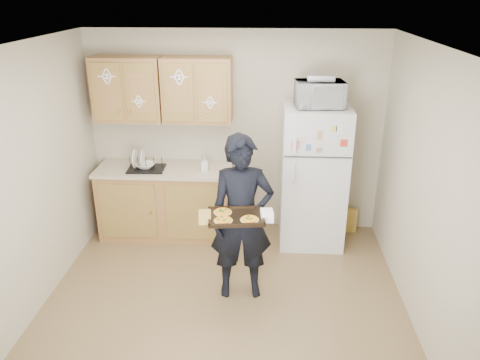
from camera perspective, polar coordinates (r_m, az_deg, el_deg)
name	(u,v)px	position (r m, az deg, el deg)	size (l,w,h in m)	color
floor	(223,308)	(4.79, -2.06, -15.35)	(3.60, 3.60, 0.00)	brown
ceiling	(219,47)	(3.81, -2.60, 15.89)	(3.60, 3.60, 0.00)	silver
wall_back	(236,134)	(5.82, -0.55, 5.67)	(3.60, 0.04, 2.50)	#B2A990
wall_front	(188,331)	(2.62, -6.37, -17.84)	(3.60, 0.04, 2.50)	#B2A990
wall_left	(24,188)	(4.67, -24.85, -0.87)	(0.04, 3.60, 2.50)	#B2A990
wall_right	(429,198)	(4.35, 22.01, -2.04)	(0.04, 3.60, 2.50)	#B2A990
refrigerator	(313,176)	(5.62, 8.91, 0.43)	(0.75, 0.70, 1.70)	silver
base_cabinet	(166,203)	(5.94, -8.95, -2.74)	(1.60, 0.60, 0.86)	olive
countertop	(164,169)	(5.77, -9.22, 1.31)	(1.64, 0.64, 0.04)	tan
upper_cab_left	(128,89)	(5.73, -13.50, 10.72)	(0.80, 0.33, 0.75)	olive
upper_cab_right	(197,90)	(5.55, -5.22, 10.86)	(0.80, 0.33, 0.75)	olive
cereal_box	(349,220)	(6.19, 13.10, -4.77)	(0.20, 0.07, 0.32)	#E7D251
person	(242,219)	(4.56, 0.22, -4.77)	(0.62, 0.41, 1.69)	black
baking_tray	(236,217)	(4.22, -0.50, -4.56)	(0.50, 0.37, 0.04)	black
pizza_front_left	(223,220)	(4.14, -2.06, -4.90)	(0.17, 0.17, 0.02)	gold
pizza_front_right	(250,219)	(4.15, 1.18, -4.82)	(0.17, 0.17, 0.02)	gold
pizza_back_left	(223,212)	(4.29, -2.12, -3.88)	(0.17, 0.17, 0.02)	gold
microwave	(319,94)	(5.28, 9.66, 10.27)	(0.52, 0.36, 0.29)	silver
foil_pan	(321,78)	(5.28, 9.82, 12.21)	(0.29, 0.20, 0.06)	#B7B6BE
dish_rack	(146,163)	(5.71, -11.39, 2.08)	(0.43, 0.32, 0.17)	black
bowl	(146,166)	(5.73, -11.44, 1.74)	(0.23, 0.23, 0.06)	silver
soap_bottle	(205,164)	(5.59, -4.33, 2.02)	(0.08, 0.08, 0.17)	silver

